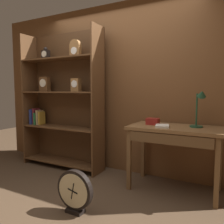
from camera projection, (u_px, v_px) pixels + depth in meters
The scene contains 8 objects.
ground_plane at pixel (67, 204), 2.55m from camera, with size 10.00×10.00×0.00m, color #4C3826.
back_wood_panel at pixel (120, 88), 3.58m from camera, with size 4.80×0.05×2.60m, color brown.
bookshelf at pixel (62, 101), 3.77m from camera, with size 1.44×0.36×2.21m.
workbench at pixel (174, 136), 2.84m from camera, with size 1.12×0.61×0.82m.
desk_lamp at pixel (199, 107), 2.74m from camera, with size 0.20×0.20×0.48m.
toolbox_small at pixel (153, 121), 3.01m from camera, with size 0.16×0.12×0.09m, color maroon.
open_repair_manual at pixel (162, 126), 2.82m from camera, with size 0.16×0.22×0.03m, color silver.
round_clock_large at pixel (75, 191), 2.36m from camera, with size 0.41×0.11×0.45m.
Camera 1 is at (1.60, -1.91, 1.27)m, focal length 36.62 mm.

